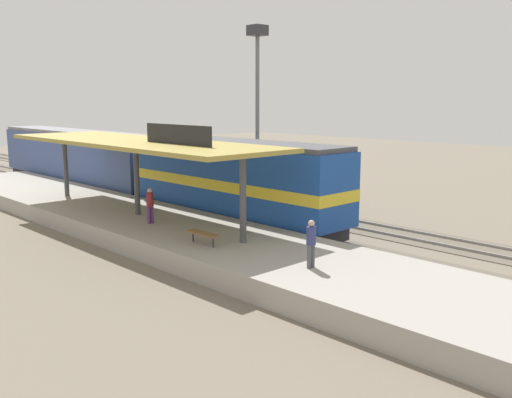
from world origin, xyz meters
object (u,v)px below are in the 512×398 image
object	(u,v)px
platform_bench	(203,234)
passenger_carriage_single	(77,158)
freight_car	(225,171)
person_walking	(311,241)
person_waiting	(150,204)
locomotive	(233,181)
light_mast	(257,75)

from	to	relation	value
platform_bench	passenger_carriage_single	distance (m)	23.69
passenger_carriage_single	freight_car	distance (m)	12.82
passenger_carriage_single	person_walking	distance (m)	28.55
platform_bench	person_waiting	distance (m)	4.90
locomotive	person_walking	distance (m)	11.37
freight_car	light_mast	xyz separation A→B (m)	(3.20, 0.20, 6.43)
platform_bench	light_mast	world-z (taller)	light_mast
locomotive	light_mast	size ratio (longest dim) A/B	1.23
person_waiting	platform_bench	bearing A→B (deg)	-97.92
platform_bench	light_mast	size ratio (longest dim) A/B	0.15
freight_car	person_walking	distance (m)	18.89
platform_bench	person_waiting	xyz separation A→B (m)	(0.67, 4.83, 0.51)
passenger_carriage_single	light_mast	world-z (taller)	light_mast
platform_bench	passenger_carriage_single	xyz separation A→B (m)	(6.00, 22.89, 0.97)
freight_car	person_walking	size ratio (longest dim) A/B	7.02
passenger_carriage_single	person_waiting	bearing A→B (deg)	-106.43
locomotive	person_walking	world-z (taller)	locomotive
light_mast	passenger_carriage_single	bearing A→B (deg)	123.55
platform_bench	freight_car	bearing A→B (deg)	45.88
platform_bench	locomotive	bearing A→B (deg)	39.20
passenger_carriage_single	locomotive	bearing A→B (deg)	-90.00
person_walking	freight_car	bearing A→B (deg)	58.44
platform_bench	person_waiting	size ratio (longest dim) A/B	0.99
light_mast	platform_bench	bearing A→B (deg)	-141.11
platform_bench	passenger_carriage_single	bearing A→B (deg)	75.31
freight_car	locomotive	bearing A→B (deg)	-127.31
person_waiting	person_walking	bearing A→B (deg)	-89.75
passenger_carriage_single	freight_car	xyz separation A→B (m)	(4.60, -11.96, -0.34)
locomotive	light_mast	bearing A→B (deg)	38.66
passenger_carriage_single	person_walking	world-z (taller)	passenger_carriage_single
passenger_carriage_single	freight_car	size ratio (longest dim) A/B	1.67
person_waiting	passenger_carriage_single	bearing A→B (deg)	73.57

